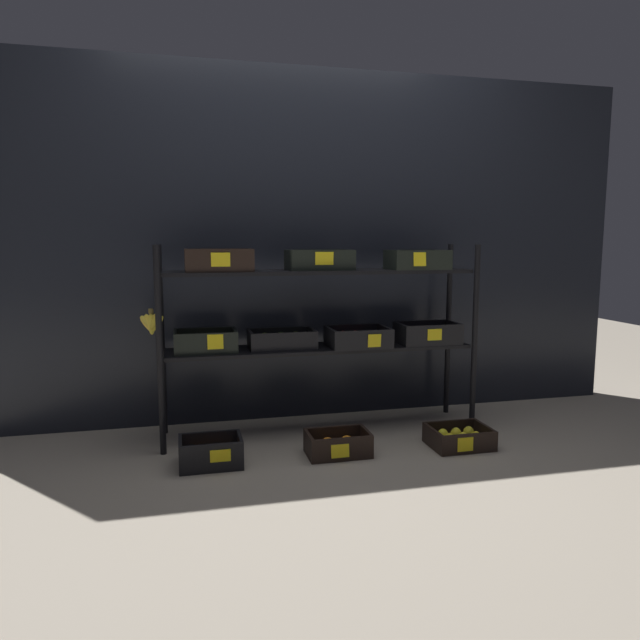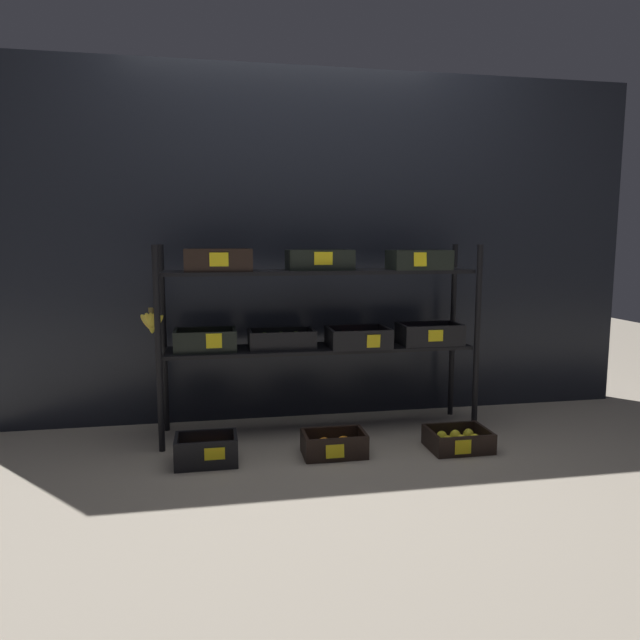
% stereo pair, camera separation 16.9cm
% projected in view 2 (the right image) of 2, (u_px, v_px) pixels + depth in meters
% --- Properties ---
extents(ground_plane, '(10.00, 10.00, 0.00)m').
position_uv_depth(ground_plane, '(320.00, 431.00, 3.33)').
color(ground_plane, gray).
extents(storefront_wall, '(4.13, 0.12, 2.09)m').
position_uv_depth(storefront_wall, '(309.00, 247.00, 3.55)').
color(storefront_wall, black).
rests_on(storefront_wall, ground_plane).
extents(display_rack, '(1.85, 0.37, 1.06)m').
position_uv_depth(display_rack, '(316.00, 310.00, 3.22)').
color(display_rack, black).
rests_on(display_rack, ground_plane).
extents(crate_ground_tangerine, '(0.30, 0.21, 0.14)m').
position_uv_depth(crate_ground_tangerine, '(206.00, 453.00, 2.84)').
color(crate_ground_tangerine, black).
rests_on(crate_ground_tangerine, ground_plane).
extents(crate_ground_orange, '(0.32, 0.21, 0.12)m').
position_uv_depth(crate_ground_orange, '(334.00, 446.00, 2.95)').
color(crate_ground_orange, black).
rests_on(crate_ground_orange, ground_plane).
extents(crate_ground_lemon, '(0.31, 0.25, 0.11)m').
position_uv_depth(crate_ground_lemon, '(458.00, 441.00, 3.04)').
color(crate_ground_lemon, black).
rests_on(crate_ground_lemon, ground_plane).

